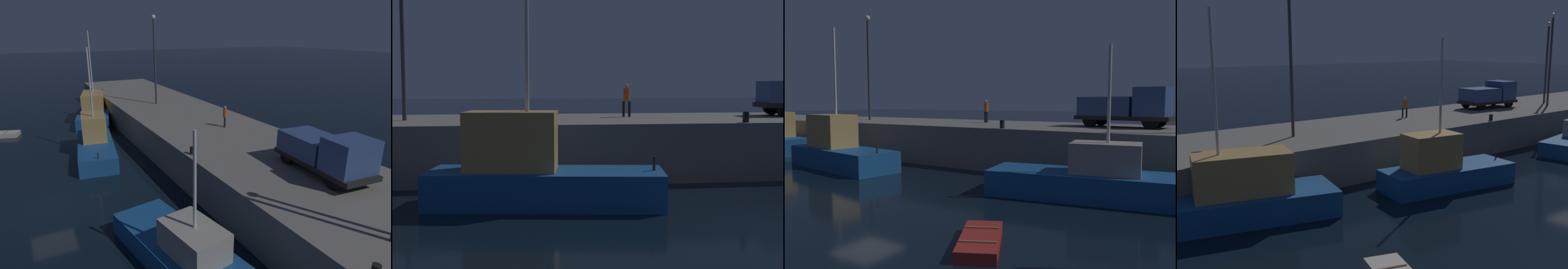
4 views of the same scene
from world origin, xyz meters
TOP-DOWN VIEW (x-y plane):
  - pier_quay at (0.00, 12.52)m, footprint 64.08×9.13m
  - fishing_trawler_red at (-7.34, 4.30)m, footprint 8.57×4.03m
  - lamp_post_west at (-13.04, 11.95)m, footprint 0.44×0.44m
  - dockworker at (-2.16, 13.52)m, footprint 0.43×0.43m
  - bollard_central at (2.13, 8.36)m, footprint 0.28×0.28m

SIDE VIEW (x-z plane):
  - fishing_trawler_red at x=-7.34m, z-range -3.23..5.50m
  - pier_quay at x=0.00m, z-range 0.00..2.58m
  - bollard_central at x=2.13m, z-range 2.58..3.06m
  - dockworker at x=-2.16m, z-range 2.70..4.41m
  - lamp_post_west at x=-13.04m, z-range 3.27..12.14m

